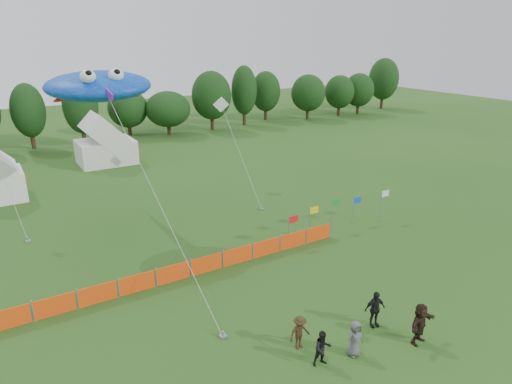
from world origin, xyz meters
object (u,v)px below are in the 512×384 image
barrier_fence (190,269)px  spectator_c (300,332)px  stingray_kite (97,86)px  spectator_b (323,348)px  spectator_e (355,339)px  tent_right (105,144)px  spectator_d (375,309)px  spectator_f (420,324)px

barrier_fence → spectator_c: size_ratio=12.74×
barrier_fence → stingray_kite: bearing=101.3°
barrier_fence → spectator_b: spectator_b is taller
spectator_b → spectator_e: (1.52, -0.24, 0.03)m
spectator_c → stingray_kite: bearing=101.1°
stingray_kite → barrier_fence: bearing=-78.7°
spectator_b → tent_right: bearing=101.9°
tent_right → barrier_fence: tent_right is taller
spectator_d → spectator_f: bearing=-54.9°
spectator_b → spectator_d: 3.79m
spectator_f → stingray_kite: 23.02m
tent_right → spectator_e: bearing=-88.1°
spectator_c → stingray_kite: size_ratio=0.07×
spectator_b → spectator_e: size_ratio=0.97×
spectator_f → stingray_kite: bearing=100.3°
spectator_b → spectator_c: (-0.17, 1.32, 0.00)m
spectator_b → spectator_c: spectator_c is taller
spectator_e → spectator_f: (2.97, -0.85, 0.15)m
spectator_b → spectator_c: bearing=110.0°
tent_right → spectator_b: bearing=-90.6°
tent_right → stingray_kite: (-3.92, -16.86, 7.69)m
spectator_c → spectator_d: size_ratio=0.88×
barrier_fence → spectator_c: bearing=-79.2°
spectator_f → spectator_c: bearing=140.9°
spectator_c → stingray_kite: 19.77m
barrier_fence → spectator_e: 10.13m
barrier_fence → spectator_f: (6.20, -10.45, 0.46)m
tent_right → stingray_kite: size_ratio=0.24×
tent_right → spectator_f: 36.83m
tent_right → spectator_c: tent_right is taller
spectator_c → spectator_d: bearing=-7.6°
tent_right → spectator_d: tent_right is taller
spectator_f → stingray_kite: stingray_kite is taller
spectator_e → stingray_kite: size_ratio=0.07×
spectator_b → spectator_d: (3.70, 0.80, 0.11)m
spectator_e → barrier_fence: bearing=108.3°
spectator_d → spectator_f: (0.78, -1.89, 0.07)m
spectator_b → spectator_e: 1.53m
barrier_fence → spectator_b: size_ratio=12.77×
barrier_fence → spectator_f: size_ratio=10.41×
spectator_b → spectator_e: spectator_e is taller
spectator_c → spectator_f: bearing=-27.3°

